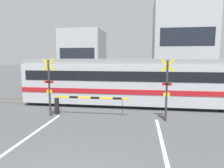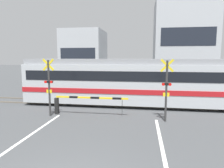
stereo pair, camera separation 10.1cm
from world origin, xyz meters
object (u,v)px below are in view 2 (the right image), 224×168
at_px(crossing_signal_left, 49,85).
at_px(crossing_barrier_far, 140,88).
at_px(crossing_barrier_near, 77,101).
at_px(crossing_signal_right, 166,87).
at_px(commuter_train, 141,81).
at_px(pedestrian, 107,83).

bearing_deg(crossing_signal_left, crossing_barrier_far, 51.74).
distance_m(crossing_barrier_near, crossing_signal_right, 5.09).
xyz_separation_m(crossing_barrier_near, crossing_signal_left, (-1.46, -0.47, 1.01)).
bearing_deg(commuter_train, crossing_barrier_near, -140.46).
relative_size(crossing_barrier_near, pedestrian, 2.58).
distance_m(commuter_train, crossing_barrier_near, 4.80).
bearing_deg(commuter_train, crossing_signal_right, -68.81).
relative_size(crossing_barrier_near, crossing_signal_right, 1.33).
xyz_separation_m(commuter_train, crossing_barrier_near, (-3.63, -3.00, -0.93)).
bearing_deg(crossing_signal_left, crossing_barrier_near, 17.71).
distance_m(crossing_barrier_near, pedestrian, 7.66).
bearing_deg(crossing_signal_right, crossing_signal_left, 180.00).
bearing_deg(crossing_barrier_near, crossing_signal_left, -162.29).
bearing_deg(crossing_barrier_far, crossing_signal_left, -128.26).
bearing_deg(crossing_signal_left, pedestrian, 77.08).
xyz_separation_m(crossing_barrier_far, crossing_signal_left, (-4.97, -6.30, 1.01)).
bearing_deg(pedestrian, crossing_barrier_far, -30.26).
distance_m(crossing_barrier_far, pedestrian, 3.60).
xyz_separation_m(commuter_train, crossing_signal_left, (-5.09, -3.46, 0.07)).
relative_size(crossing_barrier_near, crossing_signal_left, 1.33).
distance_m(commuter_train, pedestrian, 5.71).
height_order(crossing_barrier_near, crossing_signal_left, crossing_signal_left).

